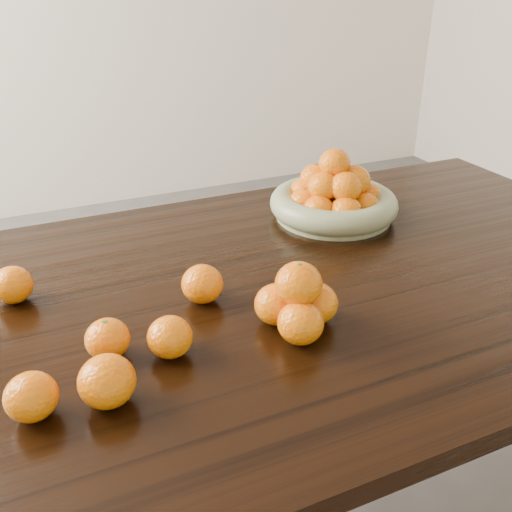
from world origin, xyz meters
name	(u,v)px	position (x,y,z in m)	size (l,w,h in m)	color
dining_table	(239,328)	(0.00, 0.00, 0.66)	(2.00, 1.00, 0.75)	black
fruit_bowl	(334,198)	(0.36, 0.24, 0.80)	(0.32, 0.32, 0.18)	gray
orange_pyramid	(298,303)	(0.05, -0.16, 0.80)	(0.15, 0.15, 0.13)	orange
loose_orange_0	(107,339)	(-0.27, -0.11, 0.78)	(0.07, 0.07, 0.07)	orange
loose_orange_1	(107,381)	(-0.30, -0.22, 0.79)	(0.08, 0.08, 0.08)	orange
loose_orange_2	(170,337)	(-0.18, -0.15, 0.78)	(0.08, 0.08, 0.07)	orange
loose_orange_3	(12,285)	(-0.40, 0.14, 0.79)	(0.08, 0.08, 0.07)	orange
loose_orange_4	(31,397)	(-0.40, -0.21, 0.79)	(0.08, 0.08, 0.07)	orange
loose_orange_5	(202,284)	(-0.08, -0.01, 0.79)	(0.08, 0.08, 0.07)	orange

